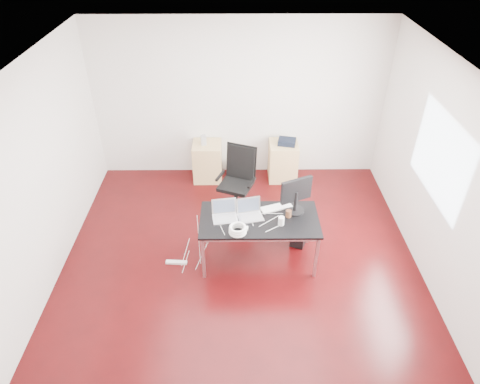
{
  "coord_description": "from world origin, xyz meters",
  "views": [
    {
      "loc": [
        -0.04,
        -4.39,
        4.32
      ],
      "look_at": [
        0.0,
        0.55,
        0.85
      ],
      "focal_mm": 32.0,
      "sensor_mm": 36.0,
      "label": 1
    }
  ],
  "objects_px": {
    "filing_cabinet_left": "(208,161)",
    "desk": "(259,222)",
    "office_chair": "(238,177)",
    "filing_cabinet_right": "(283,161)",
    "pc_tower": "(301,228)"
  },
  "relations": [
    {
      "from": "office_chair",
      "to": "pc_tower",
      "type": "distance_m",
      "value": 1.3
    },
    {
      "from": "filing_cabinet_left",
      "to": "pc_tower",
      "type": "xyz_separation_m",
      "value": [
        1.48,
        -1.72,
        -0.13
      ]
    },
    {
      "from": "desk",
      "to": "filing_cabinet_right",
      "type": "xyz_separation_m",
      "value": [
        0.53,
        2.14,
        -0.33
      ]
    },
    {
      "from": "desk",
      "to": "filing_cabinet_left",
      "type": "xyz_separation_m",
      "value": [
        -0.83,
        2.14,
        -0.33
      ]
    },
    {
      "from": "filing_cabinet_left",
      "to": "filing_cabinet_right",
      "type": "bearing_deg",
      "value": 0.0
    },
    {
      "from": "filing_cabinet_left",
      "to": "filing_cabinet_right",
      "type": "xyz_separation_m",
      "value": [
        1.36,
        0.0,
        0.0
      ]
    },
    {
      "from": "desk",
      "to": "pc_tower",
      "type": "relative_size",
      "value": 3.56
    },
    {
      "from": "filing_cabinet_left",
      "to": "desk",
      "type": "bearing_deg",
      "value": -68.83
    },
    {
      "from": "desk",
      "to": "filing_cabinet_right",
      "type": "relative_size",
      "value": 2.29
    },
    {
      "from": "filing_cabinet_right",
      "to": "filing_cabinet_left",
      "type": "bearing_deg",
      "value": 180.0
    },
    {
      "from": "office_chair",
      "to": "filing_cabinet_right",
      "type": "xyz_separation_m",
      "value": [
        0.82,
        0.92,
        -0.26
      ]
    },
    {
      "from": "desk",
      "to": "filing_cabinet_left",
      "type": "bearing_deg",
      "value": 111.17
    },
    {
      "from": "filing_cabinet_left",
      "to": "filing_cabinet_right",
      "type": "distance_m",
      "value": 1.36
    },
    {
      "from": "office_chair",
      "to": "pc_tower",
      "type": "bearing_deg",
      "value": -18.67
    },
    {
      "from": "desk",
      "to": "filing_cabinet_right",
      "type": "height_order",
      "value": "desk"
    }
  ]
}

